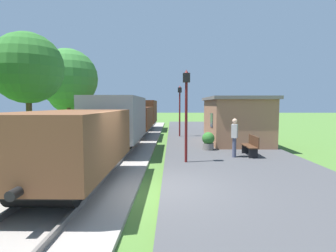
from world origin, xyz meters
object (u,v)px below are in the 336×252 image
Objects in this scene: station_hut at (235,120)px; lamp_post_near at (186,99)px; tree_field_left at (68,79)px; tree_field_distant at (67,93)px; tree_trackside_far at (27,68)px; freight_train at (128,120)px; lamp_post_far at (180,101)px; bench_near_hut at (251,145)px; person_waiting at (234,136)px; potted_planter at (208,141)px.

station_hut is 6.87m from lamp_post_near.
tree_field_left is 1.19× the size of tree_field_distant.
tree_trackside_far reaches higher than tree_field_distant.
lamp_post_near is at bearing -119.38° from station_hut.
lamp_post_far reaches higher than freight_train.
freight_train is at bearing 138.73° from bench_near_hut.
person_waiting is 1.87× the size of potted_planter.
lamp_post_near is at bearing -48.81° from tree_field_left.
person_waiting is at bearing -8.26° from tree_trackside_far.
lamp_post_near is (-1.30, -3.04, 2.08)m from potted_planter.
tree_field_left reaches higher than bench_near_hut.
freight_train is at bearing 115.91° from lamp_post_near.
tree_field_distant is at bearing 103.80° from tree_trackside_far.
lamp_post_near reaches higher than freight_train.
tree_field_left reaches higher than freight_train.
freight_train is 8.70m from bench_near_hut.
lamp_post_near reaches higher than person_waiting.
potted_planter is at bearing 66.85° from lamp_post_near.
tree_trackside_far is at bearing -139.44° from lamp_post_far.
freight_train is at bearing 169.60° from station_hut.
lamp_post_near is (-2.20, -1.12, 1.62)m from person_waiting.
potted_planter is (4.77, -4.11, -0.83)m from freight_train.
freight_train reaches higher than bench_near_hut.
potted_planter is 0.25× the size of lamp_post_far.
station_hut reaches higher than potted_planter.
tree_trackside_far is (-10.98, -3.36, 2.69)m from station_hut.
tree_trackside_far is at bearing -176.86° from potted_planter.
freight_train is at bearing -51.67° from tree_field_distant.
bench_near_hut is 2.36m from potted_planter.
tree_field_left is (-8.29, 9.47, 1.70)m from lamp_post_near.
person_waiting is 0.26× the size of tree_field_left.
freight_train reaches higher than potted_planter.
person_waiting is 0.30× the size of tree_field_distant.
lamp_post_far is (0.00, 9.10, 0.00)m from lamp_post_near.
tree_field_left is (-0.63, 6.93, 0.16)m from tree_trackside_far.
station_hut is 4.75m from lamp_post_far.
tree_field_distant is at bearing 132.00° from potted_planter.
person_waiting is 10.45m from tree_trackside_far.
tree_field_left is at bearing 131.19° from lamp_post_near.
station_hut is 1.03× the size of tree_field_distant.
lamp_post_far is at bearing -34.90° from tree_field_distant.
lamp_post_near is 0.66× the size of tree_field_distant.
tree_field_left is at bearing 177.43° from lamp_post_far.
lamp_post_far is at bearing 90.00° from lamp_post_near.
lamp_post_far is (-3.03, 7.66, 2.08)m from bench_near_hut.
freight_train is 6.11m from tree_field_left.
person_waiting is (5.67, -6.04, -0.37)m from freight_train.
tree_trackside_far is at bearing -163.00° from station_hut.
lamp_post_near is at bearing -56.51° from tree_field_distant.
bench_near_hut is 14.39m from tree_field_left.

